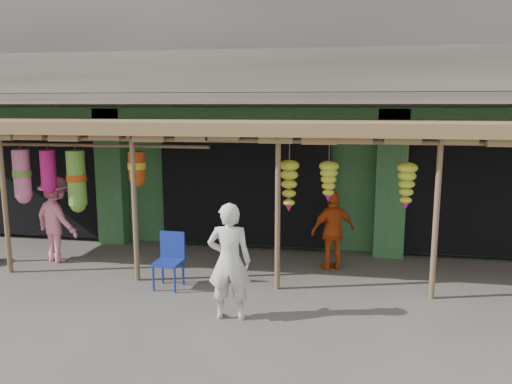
% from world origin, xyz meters
% --- Properties ---
extents(ground, '(80.00, 80.00, 0.00)m').
position_xyz_m(ground, '(0.00, 0.00, 0.00)').
color(ground, '#514C47').
rests_on(ground, ground).
extents(building, '(16.40, 6.80, 7.00)m').
position_xyz_m(building, '(-0.00, 4.87, 3.37)').
color(building, gray).
rests_on(building, ground).
extents(awning, '(14.00, 2.70, 2.79)m').
position_xyz_m(awning, '(-0.16, 0.81, 2.58)').
color(awning, brown).
rests_on(awning, ground).
extents(blue_chair, '(0.47, 0.48, 0.94)m').
position_xyz_m(blue_chair, '(-0.82, -0.39, 0.52)').
color(blue_chair, navy).
rests_on(blue_chair, ground).
extents(person_front, '(0.66, 0.47, 1.72)m').
position_xyz_m(person_front, '(0.47, -1.48, 0.86)').
color(person_front, silver).
rests_on(person_front, ground).
extents(person_vendor, '(0.95, 0.74, 1.51)m').
position_xyz_m(person_vendor, '(1.90, 0.98, 0.75)').
color(person_vendor, '#BF4512').
rests_on(person_vendor, ground).
extents(person_shopper, '(1.27, 1.03, 1.71)m').
position_xyz_m(person_shopper, '(-3.50, 0.60, 0.86)').
color(person_shopper, pink).
rests_on(person_shopper, ground).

